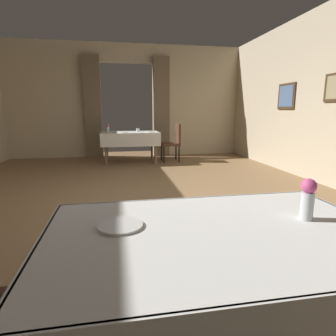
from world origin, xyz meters
name	(u,v)px	position (x,y,z in m)	size (l,w,h in m)	color
ground	(142,201)	(0.00, 0.00, 0.00)	(10.08, 10.08, 0.00)	olive
wall_back	(127,101)	(0.00, 4.18, 1.52)	(6.40, 0.27, 3.00)	beige
dining_table_near	(217,250)	(0.09, -2.74, 0.65)	(1.48, 0.95, 0.75)	#7A604C
dining_table_mid	(130,136)	(-0.01, 3.10, 0.65)	(1.38, 0.90, 0.75)	#7A604C
chair_mid_right	(173,141)	(1.07, 3.10, 0.52)	(0.44, 0.44, 0.93)	black
flower_vase_near	(308,198)	(0.53, -2.71, 0.86)	(0.07, 0.07, 0.20)	silver
plate_near_b	(120,226)	(-0.33, -2.64, 0.76)	(0.20, 0.20, 0.01)	white
flower_vase_mid	(108,127)	(-0.53, 3.35, 0.85)	(0.07, 0.07, 0.18)	silver
plate_mid_b	(124,132)	(-0.16, 2.87, 0.76)	(0.20, 0.20, 0.01)	white
glass_mid_c	(138,130)	(0.18, 3.04, 0.79)	(0.08, 0.08, 0.09)	silver
plate_mid_d	(150,132)	(0.47, 2.91, 0.76)	(0.19, 0.19, 0.01)	white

